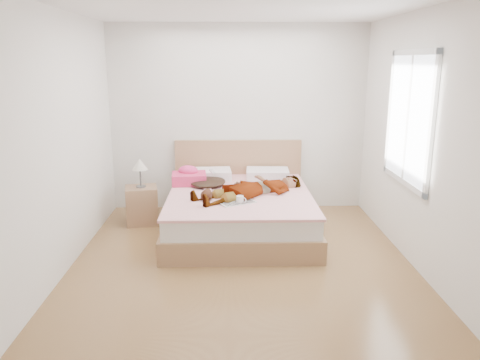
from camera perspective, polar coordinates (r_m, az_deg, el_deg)
The scene contains 11 objects.
ground at distance 5.06m, azimuth 0.23°, elevation -10.12°, with size 4.00×4.00×0.00m, color #4B2D17.
woman at distance 5.71m, azimuth 1.52°, elevation -0.67°, with size 0.58×1.55×0.21m, color silver.
hair at distance 6.16m, azimuth -3.99°, elevation -0.18°, with size 0.48×0.58×0.09m, color black.
phone at distance 6.08m, azimuth -3.38°, elevation 1.03°, with size 0.05×0.10×0.01m, color silver.
room_shell at distance 5.29m, azimuth 19.89°, elevation 7.04°, with size 4.00×4.00×4.00m.
bed at distance 5.93m, azimuth -0.04°, elevation -3.53°, with size 1.80×2.08×1.00m.
towel at distance 6.23m, azimuth -6.25°, elevation 0.41°, with size 0.47×0.39×0.23m.
magazine at distance 5.40m, azimuth -0.50°, elevation -2.63°, with size 0.49×0.43×0.02m.
coffee_mug at distance 5.32m, azimuth 0.02°, elevation -2.44°, with size 0.13×0.11×0.10m.
plush_toy at distance 5.50m, azimuth -4.08°, elevation -1.76°, with size 0.15×0.22×0.12m.
nightstand at distance 6.29m, azimuth -11.88°, elevation -2.66°, with size 0.47×0.43×0.87m.
Camera 1 is at (-0.13, -4.60, 2.10)m, focal length 35.00 mm.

